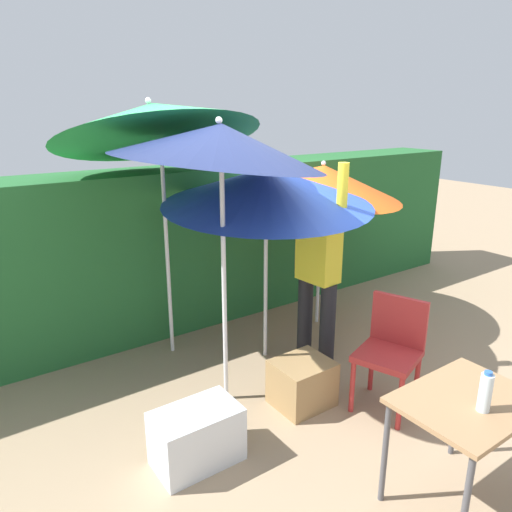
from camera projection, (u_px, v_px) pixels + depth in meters
The scene contains 12 objects.
ground_plane at pixel (276, 386), 4.15m from camera, with size 24.00×24.00×0.00m, color #9E8466.
hedge_row at pixel (182, 247), 5.23m from camera, with size 8.00×0.70×1.70m, color #23602D.
umbrella_rainbow at pixel (220, 144), 3.38m from camera, with size 1.57×1.55×2.30m.
umbrella_orange at pixel (268, 186), 4.19m from camera, with size 1.88×1.88×1.90m.
umbrella_yellow at pixel (155, 122), 4.09m from camera, with size 1.79×1.79×2.61m.
umbrella_navy at pixel (323, 180), 4.94m from camera, with size 1.69×1.69×1.85m.
person_vendor at pixel (318, 268), 4.27m from camera, with size 0.25×0.56×1.88m.
chair_plastic at pixel (391, 347), 3.76m from camera, with size 0.56×0.56×0.89m.
cooler_box at pixel (197, 436), 3.22m from camera, with size 0.57×0.36×0.39m, color silver.
crate_cardboard at pixel (302, 383), 3.86m from camera, with size 0.45×0.39×0.37m, color #9E7A4C.
folding_table at pixel (466, 412), 2.77m from camera, with size 0.80×0.60×0.71m.
bottle_water at pixel (485, 392), 2.61m from camera, with size 0.07×0.07×0.24m.
Camera 1 is at (-2.22, -2.87, 2.31)m, focal length 33.81 mm.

